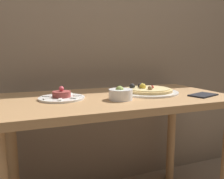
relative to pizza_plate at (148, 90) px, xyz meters
The scene contains 6 objects.
back_wall 0.70m from the pizza_plate, 117.09° to the left, with size 8.00×0.05×2.60m.
dining_table 0.25m from the pizza_plate, behind, with size 1.23×0.63×0.76m.
pizza_plate is the anchor object (origin of this frame).
tartare_plate 0.50m from the pizza_plate, behind, with size 0.23×0.23×0.07m.
small_bowl 0.26m from the pizza_plate, 149.99° to the right, with size 0.12×0.12×0.07m.
napkin 0.30m from the pizza_plate, 38.54° to the right, with size 0.18×0.14×0.01m.
Camera 1 is at (-0.43, -0.77, 0.98)m, focal length 35.00 mm.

